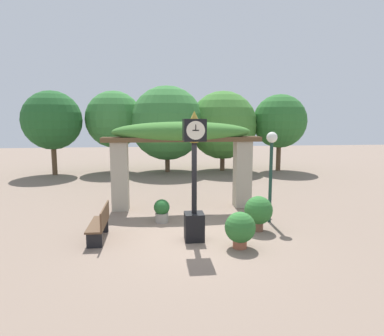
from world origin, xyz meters
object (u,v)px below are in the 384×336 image
(potted_plant_near_left, at_px, (240,228))
(park_bench, at_px, (100,224))
(potted_plant_near_right, at_px, (258,211))
(lamp_post, at_px, (271,156))
(potted_plant_far_left, at_px, (162,210))
(pedestal_clock, at_px, (194,178))

(potted_plant_near_left, bearing_deg, park_bench, 164.33)
(potted_plant_near_right, xyz_separation_m, lamp_post, (0.60, 0.77, 1.45))
(park_bench, bearing_deg, potted_plant_near_left, 74.33)
(potted_plant_far_left, bearing_deg, park_bench, -140.88)
(pedestal_clock, bearing_deg, potted_plant_far_left, 115.70)
(potted_plant_near_left, distance_m, potted_plant_far_left, 2.97)
(potted_plant_near_left, height_order, potted_plant_far_left, potted_plant_near_left)
(potted_plant_near_right, xyz_separation_m, potted_plant_far_left, (-2.69, 1.12, -0.20))
(potted_plant_near_right, bearing_deg, potted_plant_near_left, -124.88)
(potted_plant_near_right, xyz_separation_m, park_bench, (-4.33, -0.22, -0.15))
(park_bench, xyz_separation_m, lamp_post, (4.93, 0.99, 1.60))
(pedestal_clock, height_order, potted_plant_far_left, pedestal_clock)
(potted_plant_near_right, bearing_deg, lamp_post, 52.23)
(park_bench, bearing_deg, pedestal_clock, 82.50)
(potted_plant_far_left, distance_m, park_bench, 2.12)
(potted_plant_far_left, relative_size, park_bench, 0.49)
(potted_plant_far_left, height_order, lamp_post, lamp_post)
(park_bench, distance_m, lamp_post, 5.28)
(pedestal_clock, relative_size, potted_plant_near_right, 3.35)
(pedestal_clock, height_order, potted_plant_near_left, pedestal_clock)
(potted_plant_near_right, relative_size, park_bench, 0.69)
(lamp_post, bearing_deg, potted_plant_far_left, 173.97)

